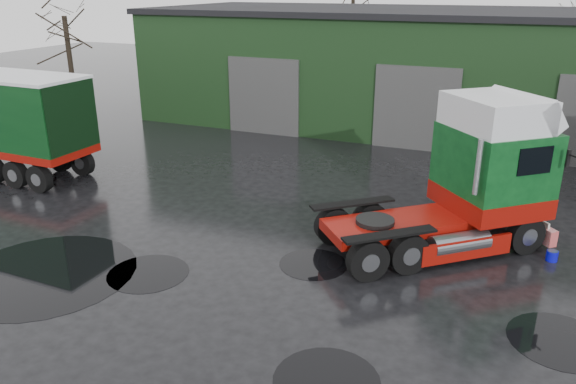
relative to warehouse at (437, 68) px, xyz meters
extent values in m
plane|color=black|center=(-2.00, -20.00, -3.16)|extent=(100.00, 100.00, 0.00)
cube|color=black|center=(0.00, 0.00, -0.16)|extent=(32.00, 12.00, 6.00)
cube|color=black|center=(0.00, 0.00, 2.99)|extent=(32.40, 12.40, 0.30)
cylinder|color=#0A08BA|center=(6.04, -16.23, -3.00)|extent=(0.36, 0.36, 0.31)
cylinder|color=black|center=(-4.42, -21.44, -3.15)|extent=(2.28, 2.28, 0.01)
cylinder|color=black|center=(-0.33, -19.14, -3.15)|extent=(1.99, 1.99, 0.01)
cylinder|color=black|center=(-7.08, -22.56, -3.15)|extent=(4.99, 4.99, 0.01)
cylinder|color=black|center=(1.68, -23.80, -3.15)|extent=(2.23, 2.23, 0.01)
cylinder|color=black|center=(6.15, -20.46, -3.15)|extent=(2.36, 2.36, 0.01)
camera|label=1|loc=(4.57, -32.78, 4.50)|focal=35.00mm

